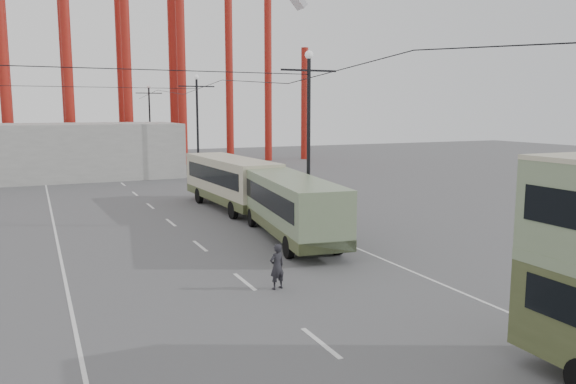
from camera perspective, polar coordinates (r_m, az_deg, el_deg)
name	(u,v)px	position (r m, az deg, el deg)	size (l,w,h in m)	color
road_markings	(183,230)	(29.97, -10.57, -3.84)	(12.52, 120.00, 0.01)	silver
lamp_post_mid	(309,140)	(29.98, 2.11, 5.32)	(3.20, 0.44, 9.32)	black
lamp_post_far	(198,128)	(50.61, -9.17, 6.45)	(3.20, 0.44, 9.32)	black
lamp_post_distant	(150,123)	(72.05, -13.85, 6.84)	(3.20, 0.44, 9.32)	black
fairground_shed	(55,151)	(55.94, -22.63, 3.85)	(22.00, 10.00, 5.00)	gray
single_decker_green	(289,204)	(27.37, 0.09, -1.19)	(3.91, 11.03, 3.05)	gray
single_decker_cream	(231,180)	(35.88, -5.83, 1.20)	(3.09, 10.50, 3.23)	#B8B194
pedestrian	(277,266)	(19.85, -1.13, -7.57)	(0.59, 0.39, 1.63)	#222127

